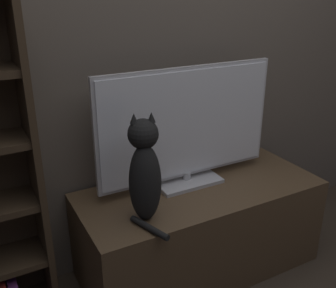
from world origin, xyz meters
name	(u,v)px	position (x,y,z in m)	size (l,w,h in m)	color
wall_back	(172,29)	(0.00, 1.22, 1.30)	(4.80, 0.05, 2.60)	#60564C
tv_stand	(199,229)	(0.00, 0.90, 0.26)	(1.31, 0.56, 0.51)	brown
tv	(187,128)	(-0.03, 1.00, 0.83)	(1.00, 0.21, 0.63)	#B7B7BC
cat	(145,172)	(-0.38, 0.78, 0.75)	(0.18, 0.31, 0.51)	black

